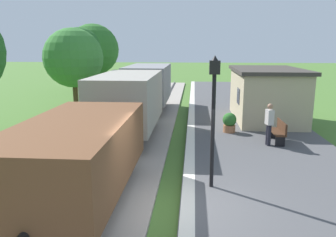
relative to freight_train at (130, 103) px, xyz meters
The scene contains 15 objects.
ground_plane 7.73m from the freight_train, 71.51° to the right, with size 160.00×160.00×0.00m, color #47702D.
platform_slab 9.22m from the freight_train, 52.03° to the right, with size 6.00×60.00×0.25m, color #4C4C4F.
platform_edge_stripe 7.82m from the freight_train, 68.68° to the right, with size 0.36×60.00×0.01m, color silver.
track_ballast 7.34m from the freight_train, 90.00° to the right, with size 3.80×60.00×0.12m, color #9E9389.
rail_near 7.35m from the freight_train, 84.27° to the right, with size 0.07×60.00×0.14m, color slate.
rail_far 7.35m from the freight_train, 95.73° to the right, with size 0.07×60.00×0.14m, color slate.
freight_train is the anchor object (origin of this frame).
station_hut 7.54m from the freight_train, 25.58° to the left, with size 3.50×5.80×2.78m.
bench_near_hut 6.63m from the freight_train, 11.02° to the right, with size 0.42×1.50×0.91m.
person_waiting 6.19m from the freight_train, 16.04° to the right, with size 0.30×0.41×1.71m.
potted_planter 4.67m from the freight_train, ahead, with size 0.64×0.64×0.92m.
lamp_post_near 6.99m from the freight_train, 59.99° to the right, with size 0.28×0.28×3.70m.
tree_trackside_far 5.40m from the freight_train, 138.77° to the left, with size 3.29×3.29×5.19m.
tree_field_left 10.94m from the freight_train, 120.66° to the left, with size 3.10×3.10×5.53m.
tree_field_distant 17.27m from the freight_train, 112.16° to the left, with size 4.70×4.70×6.21m.
Camera 1 is at (0.50, -7.72, 4.18)m, focal length 35.46 mm.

